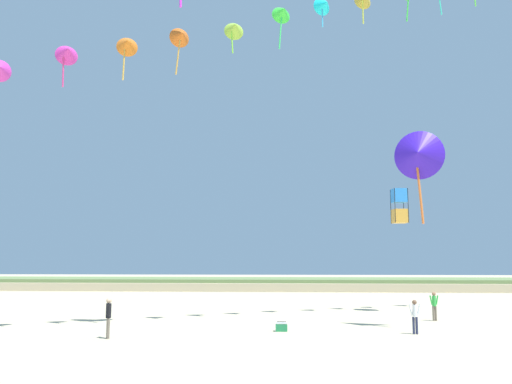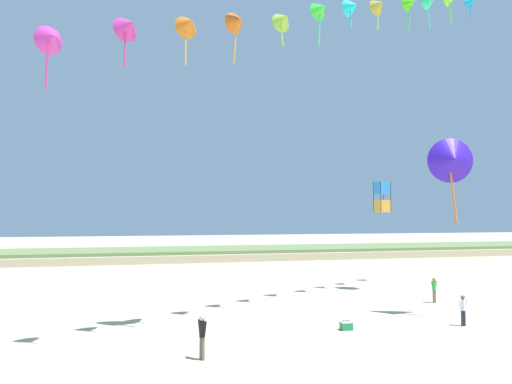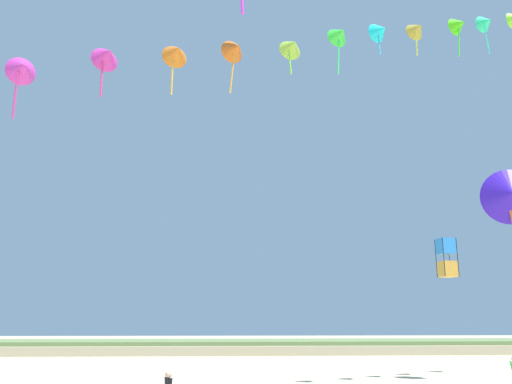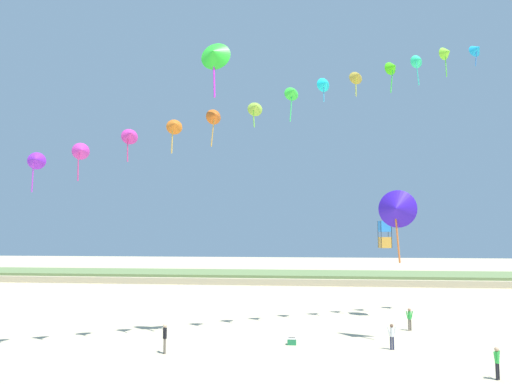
{
  "view_description": "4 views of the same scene",
  "coord_description": "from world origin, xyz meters",
  "px_view_note": "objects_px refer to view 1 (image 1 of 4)",
  "views": [
    {
      "loc": [
        3.03,
        -16.88,
        3.33
      ],
      "look_at": [
        0.88,
        12.95,
        7.17
      ],
      "focal_mm": 38.0,
      "sensor_mm": 36.0,
      "label": 1
    },
    {
      "loc": [
        -7.23,
        -11.46,
        5.65
      ],
      "look_at": [
        -1.94,
        11.06,
        6.85
      ],
      "focal_mm": 32.0,
      "sensor_mm": 36.0,
      "label": 2
    },
    {
      "loc": [
        -3.38,
        -11.93,
        3.31
      ],
      "look_at": [
        -2.13,
        9.35,
        8.41
      ],
      "focal_mm": 38.0,
      "sensor_mm": 36.0,
      "label": 3
    },
    {
      "loc": [
        3.32,
        -20.43,
        7.11
      ],
      "look_at": [
        -0.22,
        11.94,
        10.11
      ],
      "focal_mm": 32.0,
      "sensor_mm": 36.0,
      "label": 4
    }
  ],
  "objects_px": {
    "beach_cooler": "(282,327)",
    "person_near_right": "(415,314)",
    "person_near_left": "(434,304)",
    "large_kite_high_solo": "(399,206)",
    "person_mid_center": "(108,315)",
    "large_kite_mid_trail": "(418,154)"
  },
  "relations": [
    {
      "from": "beach_cooler",
      "to": "person_near_right",
      "type": "bearing_deg",
      "value": -5.68
    },
    {
      "from": "person_near_left",
      "to": "beach_cooler",
      "type": "distance_m",
      "value": 10.02
    },
    {
      "from": "large_kite_high_solo",
      "to": "beach_cooler",
      "type": "distance_m",
      "value": 14.71
    },
    {
      "from": "person_near_left",
      "to": "person_mid_center",
      "type": "bearing_deg",
      "value": -152.72
    },
    {
      "from": "person_near_left",
      "to": "person_mid_center",
      "type": "distance_m",
      "value": 18.01
    },
    {
      "from": "person_near_right",
      "to": "person_near_left",
      "type": "bearing_deg",
      "value": 68.17
    },
    {
      "from": "person_near_right",
      "to": "person_mid_center",
      "type": "height_order",
      "value": "person_mid_center"
    },
    {
      "from": "person_near_right",
      "to": "person_mid_center",
      "type": "distance_m",
      "value": 13.88
    },
    {
      "from": "person_near_left",
      "to": "large_kite_high_solo",
      "type": "xyz_separation_m",
      "value": [
        -0.76,
        5.23,
        6.13
      ]
    },
    {
      "from": "person_mid_center",
      "to": "beach_cooler",
      "type": "xyz_separation_m",
      "value": [
        7.48,
        3.04,
        -0.8
      ]
    },
    {
      "from": "person_near_right",
      "to": "large_kite_high_solo",
      "type": "xyz_separation_m",
      "value": [
        1.58,
        11.06,
        6.16
      ]
    },
    {
      "from": "beach_cooler",
      "to": "large_kite_mid_trail",
      "type": "bearing_deg",
      "value": 8.67
    },
    {
      "from": "person_near_left",
      "to": "beach_cooler",
      "type": "bearing_deg",
      "value": -148.55
    },
    {
      "from": "person_mid_center",
      "to": "large_kite_mid_trail",
      "type": "relative_size",
      "value": 0.36
    },
    {
      "from": "large_kite_mid_trail",
      "to": "beach_cooler",
      "type": "height_order",
      "value": "large_kite_mid_trail"
    },
    {
      "from": "person_near_left",
      "to": "beach_cooler",
      "type": "xyz_separation_m",
      "value": [
        -8.53,
        -5.21,
        -0.72
      ]
    },
    {
      "from": "person_near_left",
      "to": "large_kite_high_solo",
      "type": "distance_m",
      "value": 8.09
    },
    {
      "from": "person_near_left",
      "to": "person_mid_center",
      "type": "xyz_separation_m",
      "value": [
        -16.0,
        -8.25,
        0.07
      ]
    },
    {
      "from": "person_near_left",
      "to": "beach_cooler",
      "type": "height_order",
      "value": "person_near_left"
    },
    {
      "from": "large_kite_mid_trail",
      "to": "large_kite_high_solo",
      "type": "xyz_separation_m",
      "value": [
        0.74,
        9.37,
        -1.72
      ]
    },
    {
      "from": "person_near_right",
      "to": "person_mid_center",
      "type": "relative_size",
      "value": 0.89
    },
    {
      "from": "person_near_right",
      "to": "large_kite_mid_trail",
      "type": "bearing_deg",
      "value": 63.62
    }
  ]
}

